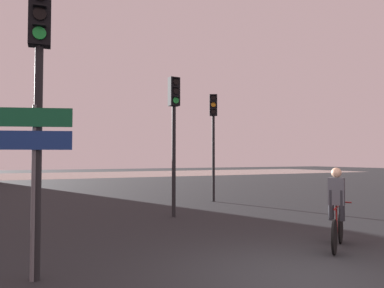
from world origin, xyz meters
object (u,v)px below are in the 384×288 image
(traffic_light_far_right, at_px, (213,127))
(traffic_light_near_left, at_px, (39,75))
(direction_sign_post, at_px, (34,159))
(traffic_light_center, at_px, (174,119))
(cyclist, at_px, (337,208))

(traffic_light_far_right, xyz_separation_m, traffic_light_near_left, (-7.44, -7.58, -0.07))
(traffic_light_near_left, bearing_deg, direction_sign_post, 40.52)
(traffic_light_center, xyz_separation_m, direction_sign_post, (-4.34, -4.64, -1.23))
(traffic_light_center, relative_size, direction_sign_post, 1.67)
(traffic_light_near_left, bearing_deg, traffic_light_center, -127.26)
(direction_sign_post, bearing_deg, traffic_light_far_right, -114.54)
(cyclist, bearing_deg, traffic_light_near_left, -132.37)
(traffic_light_far_right, bearing_deg, traffic_light_near_left, 73.86)
(cyclist, bearing_deg, traffic_light_center, 157.31)
(traffic_light_far_right, relative_size, traffic_light_near_left, 1.02)
(traffic_light_center, bearing_deg, cyclist, 100.20)
(traffic_light_near_left, bearing_deg, traffic_light_far_right, -128.76)
(traffic_light_near_left, bearing_deg, cyclist, 178.87)
(traffic_light_far_right, xyz_separation_m, traffic_light_center, (-3.15, -2.98, -0.10))
(traffic_light_far_right, xyz_separation_m, direction_sign_post, (-7.49, -7.62, -1.33))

